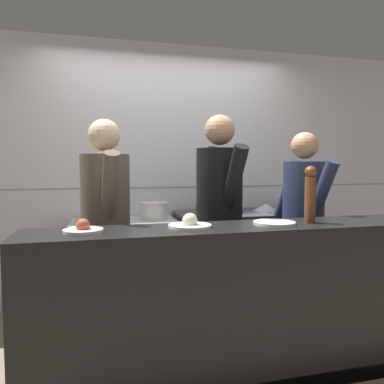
{
  "coord_description": "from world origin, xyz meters",
  "views": [
    {
      "loc": [
        -0.74,
        -2.42,
        1.39
      ],
      "look_at": [
        0.06,
        0.65,
        1.15
      ],
      "focal_mm": 35.0,
      "sensor_mm": 36.0,
      "label": 1
    }
  ],
  "objects_px": {
    "stock_pot": "(97,211)",
    "oven_range": "(125,268)",
    "plated_dish_dessert": "(274,223)",
    "mixing_bowl_steel": "(266,207)",
    "chefs_knife": "(246,212)",
    "plated_dish_appetiser": "(190,224)",
    "sauce_pot": "(154,210)",
    "chef_head_cook": "(106,225)",
    "plated_dish_main": "(83,229)",
    "chef_sous": "(219,216)",
    "chef_line": "(303,221)",
    "pepper_mill": "(310,193)"
  },
  "relations": [
    {
      "from": "sauce_pot",
      "to": "chef_head_cook",
      "type": "bearing_deg",
      "value": -121.82
    },
    {
      "from": "mixing_bowl_steel",
      "to": "plated_dish_main",
      "type": "bearing_deg",
      "value": -143.78
    },
    {
      "from": "stock_pot",
      "to": "chef_line",
      "type": "relative_size",
      "value": 0.17
    },
    {
      "from": "sauce_pot",
      "to": "chef_sous",
      "type": "height_order",
      "value": "chef_sous"
    },
    {
      "from": "pepper_mill",
      "to": "mixing_bowl_steel",
      "type": "bearing_deg",
      "value": 76.48
    },
    {
      "from": "chef_head_cook",
      "to": "chef_line",
      "type": "xyz_separation_m",
      "value": [
        1.59,
        0.0,
        -0.03
      ]
    },
    {
      "from": "sauce_pot",
      "to": "plated_dish_main",
      "type": "distance_m",
      "value": 1.43
    },
    {
      "from": "mixing_bowl_steel",
      "to": "plated_dish_main",
      "type": "distance_m",
      "value": 2.16
    },
    {
      "from": "stock_pot",
      "to": "chef_sous",
      "type": "distance_m",
      "value": 1.13
    },
    {
      "from": "chef_head_cook",
      "to": "chef_sous",
      "type": "height_order",
      "value": "chef_sous"
    },
    {
      "from": "plated_dish_dessert",
      "to": "pepper_mill",
      "type": "distance_m",
      "value": 0.32
    },
    {
      "from": "oven_range",
      "to": "chef_head_cook",
      "type": "xyz_separation_m",
      "value": [
        -0.18,
        -0.69,
        0.51
      ]
    },
    {
      "from": "plated_dish_dessert",
      "to": "chef_line",
      "type": "height_order",
      "value": "chef_line"
    },
    {
      "from": "stock_pot",
      "to": "plated_dish_dessert",
      "type": "xyz_separation_m",
      "value": [
        1.1,
        -1.23,
        0.04
      ]
    },
    {
      "from": "stock_pot",
      "to": "sauce_pot",
      "type": "height_order",
      "value": "stock_pot"
    },
    {
      "from": "sauce_pot",
      "to": "mixing_bowl_steel",
      "type": "distance_m",
      "value": 1.14
    },
    {
      "from": "chef_head_cook",
      "to": "chef_line",
      "type": "bearing_deg",
      "value": -6.56
    },
    {
      "from": "oven_range",
      "to": "stock_pot",
      "type": "relative_size",
      "value": 3.4
    },
    {
      "from": "oven_range",
      "to": "chef_head_cook",
      "type": "relative_size",
      "value": 0.57
    },
    {
      "from": "oven_range",
      "to": "pepper_mill",
      "type": "bearing_deg",
      "value": -48.46
    },
    {
      "from": "oven_range",
      "to": "stock_pot",
      "type": "height_order",
      "value": "stock_pot"
    },
    {
      "from": "mixing_bowl_steel",
      "to": "plated_dish_dessert",
      "type": "xyz_separation_m",
      "value": [
        -0.57,
        -1.29,
        0.06
      ]
    },
    {
      "from": "plated_dish_dessert",
      "to": "oven_range",
      "type": "bearing_deg",
      "value": 124.3
    },
    {
      "from": "chef_head_cook",
      "to": "chef_sous",
      "type": "relative_size",
      "value": 0.97
    },
    {
      "from": "oven_range",
      "to": "mixing_bowl_steel",
      "type": "bearing_deg",
      "value": 1.44
    },
    {
      "from": "chefs_knife",
      "to": "chef_line",
      "type": "distance_m",
      "value": 0.65
    },
    {
      "from": "chefs_knife",
      "to": "chef_line",
      "type": "bearing_deg",
      "value": -66.95
    },
    {
      "from": "pepper_mill",
      "to": "chef_sous",
      "type": "bearing_deg",
      "value": 125.85
    },
    {
      "from": "chef_sous",
      "to": "chef_line",
      "type": "xyz_separation_m",
      "value": [
        0.72,
        -0.02,
        -0.07
      ]
    },
    {
      "from": "stock_pot",
      "to": "plated_dish_appetiser",
      "type": "height_order",
      "value": "plated_dish_appetiser"
    },
    {
      "from": "sauce_pot",
      "to": "plated_dish_main",
      "type": "bearing_deg",
      "value": -114.86
    },
    {
      "from": "mixing_bowl_steel",
      "to": "plated_dish_appetiser",
      "type": "height_order",
      "value": "plated_dish_appetiser"
    },
    {
      "from": "pepper_mill",
      "to": "stock_pot",
      "type": "bearing_deg",
      "value": 137.7
    },
    {
      "from": "oven_range",
      "to": "plated_dish_dessert",
      "type": "bearing_deg",
      "value": -55.7
    },
    {
      "from": "plated_dish_dessert",
      "to": "chef_sous",
      "type": "height_order",
      "value": "chef_sous"
    },
    {
      "from": "plated_dish_main",
      "to": "plated_dish_dessert",
      "type": "distance_m",
      "value": 1.18
    },
    {
      "from": "stock_pot",
      "to": "plated_dish_main",
      "type": "distance_m",
      "value": 1.22
    },
    {
      "from": "oven_range",
      "to": "chef_sous",
      "type": "bearing_deg",
      "value": -44.13
    },
    {
      "from": "stock_pot",
      "to": "sauce_pot",
      "type": "xyz_separation_m",
      "value": [
        0.52,
        0.08,
        -0.01
      ]
    },
    {
      "from": "stock_pot",
      "to": "oven_range",
      "type": "bearing_deg",
      "value": 5.71
    },
    {
      "from": "plated_dish_main",
      "to": "chef_sous",
      "type": "xyz_separation_m",
      "value": [
        1.01,
        0.57,
        -0.04
      ]
    },
    {
      "from": "plated_dish_main",
      "to": "pepper_mill",
      "type": "bearing_deg",
      "value": -0.62
    },
    {
      "from": "stock_pot",
      "to": "pepper_mill",
      "type": "distance_m",
      "value": 1.84
    },
    {
      "from": "plated_dish_main",
      "to": "plated_dish_appetiser",
      "type": "bearing_deg",
      "value": 0.41
    },
    {
      "from": "oven_range",
      "to": "mixing_bowl_steel",
      "type": "relative_size",
      "value": 3.69
    },
    {
      "from": "chefs_knife",
      "to": "plated_dish_appetiser",
      "type": "bearing_deg",
      "value": -126.46
    },
    {
      "from": "plated_dish_dessert",
      "to": "stock_pot",
      "type": "bearing_deg",
      "value": 131.69
    },
    {
      "from": "chefs_knife",
      "to": "plated_dish_main",
      "type": "bearing_deg",
      "value": -141.96
    },
    {
      "from": "stock_pot",
      "to": "chef_head_cook",
      "type": "xyz_separation_m",
      "value": [
        0.06,
        -0.66,
        -0.02
      ]
    },
    {
      "from": "chef_head_cook",
      "to": "plated_dish_dessert",
      "type": "bearing_deg",
      "value": -35.37
    }
  ]
}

